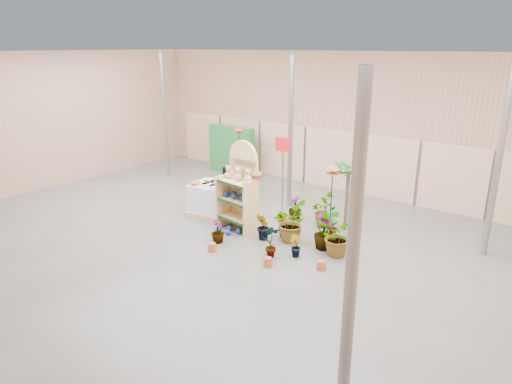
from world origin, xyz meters
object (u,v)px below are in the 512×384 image
Objects in this scene: display_shelf at (241,189)px; bird_table_front at (256,173)px; pallet_stack at (214,200)px; potted_plant_2 at (290,222)px.

bird_table_front is at bearing 17.75° from display_shelf.
bird_table_front is at bearing -15.12° from pallet_stack.
bird_table_front reaches higher than pallet_stack.
display_shelf is at bearing -168.91° from bird_table_front.
pallet_stack is at bearing 175.18° from bird_table_front.
display_shelf reaches higher than bird_table_front.
bird_table_front is 1.69× the size of potted_plant_2.
potted_plant_2 reaches higher than pallet_stack.
bird_table_front is at bearing -179.46° from potted_plant_2.
display_shelf is 2.36× the size of potted_plant_2.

